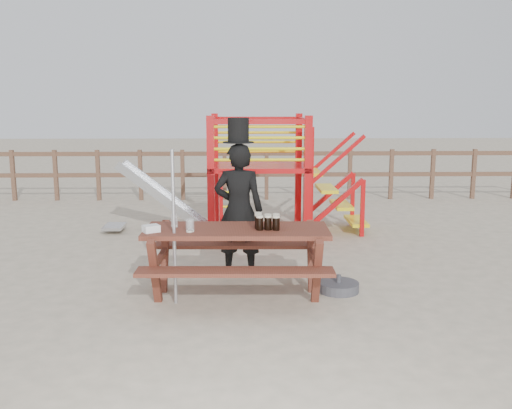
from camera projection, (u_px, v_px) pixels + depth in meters
name	position (u px, v px, depth m)	size (l,w,h in m)	color
ground	(250.00, 299.00, 6.82)	(60.00, 60.00, 0.00)	#C1AF96
back_fence	(246.00, 169.00, 13.57)	(15.09, 0.09, 1.20)	brown
playground_fort	(254.00, 173.00, 10.15)	(4.71, 1.84, 2.10)	red
picnic_table	(237.00, 254.00, 6.81)	(2.21, 1.55, 0.84)	maroon
man_with_hat	(239.00, 207.00, 7.57)	(0.68, 0.48, 2.12)	black
metal_pole	(174.00, 228.00, 6.51)	(0.04, 0.04, 1.80)	#B2B2B7
parasol_base	(338.00, 287.00, 7.06)	(0.51, 0.51, 0.21)	#3D3E43
paper_bag	(151.00, 229.00, 6.56)	(0.18, 0.14, 0.08)	white
stout_pints	(266.00, 222.00, 6.72)	(0.30, 0.29, 0.17)	black
empty_glasses	(185.00, 224.00, 6.64)	(0.30, 0.36, 0.15)	silver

